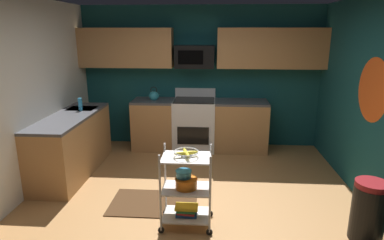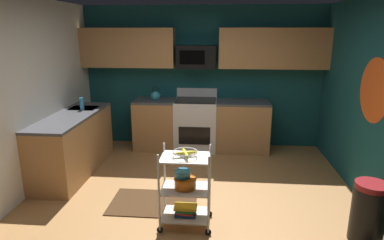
% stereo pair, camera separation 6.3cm
% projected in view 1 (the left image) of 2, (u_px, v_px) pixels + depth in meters
% --- Properties ---
extents(floor, '(4.40, 4.80, 0.04)m').
position_uv_depth(floor, '(191.00, 206.00, 4.25)').
color(floor, '#A87542').
rests_on(floor, ground).
extents(wall_back, '(4.52, 0.06, 2.60)m').
position_uv_depth(wall_back, '(201.00, 77.00, 6.25)').
color(wall_back, '#14474C').
rests_on(wall_back, ground).
extents(wall_left, '(0.06, 4.80, 2.60)m').
position_uv_depth(wall_left, '(10.00, 103.00, 4.06)').
color(wall_left, silver).
rests_on(wall_left, ground).
extents(wall_flower_decal, '(0.00, 0.80, 0.80)m').
position_uv_depth(wall_flower_decal, '(373.00, 90.00, 4.05)').
color(wall_flower_decal, '#E5591E').
extents(counter_run, '(3.43, 2.45, 0.92)m').
position_uv_depth(counter_run, '(150.00, 132.00, 5.70)').
color(counter_run, '#B27F4C').
rests_on(counter_run, ground).
extents(oven_range, '(0.76, 0.65, 1.10)m').
position_uv_depth(oven_range, '(194.00, 124.00, 6.15)').
color(oven_range, white).
rests_on(oven_range, ground).
extents(upper_cabinets, '(4.40, 0.33, 0.70)m').
position_uv_depth(upper_cabinets, '(202.00, 48.00, 5.91)').
color(upper_cabinets, '#B27F4C').
extents(microwave, '(0.70, 0.39, 0.40)m').
position_uv_depth(microwave, '(195.00, 57.00, 5.94)').
color(microwave, black).
extents(rolling_cart, '(0.60, 0.40, 0.91)m').
position_uv_depth(rolling_cart, '(186.00, 188.00, 3.69)').
color(rolling_cart, silver).
rests_on(rolling_cart, ground).
extents(fruit_bowl, '(0.27, 0.27, 0.07)m').
position_uv_depth(fruit_bowl, '(186.00, 153.00, 3.58)').
color(fruit_bowl, silver).
rests_on(fruit_bowl, rolling_cart).
extents(mixing_bowl_large, '(0.25, 0.25, 0.11)m').
position_uv_depth(mixing_bowl_large, '(186.00, 183.00, 3.68)').
color(mixing_bowl_large, orange).
rests_on(mixing_bowl_large, rolling_cart).
extents(mixing_bowl_small, '(0.18, 0.18, 0.08)m').
position_uv_depth(mixing_bowl_small, '(184.00, 174.00, 3.68)').
color(mixing_bowl_small, '#338CBF').
rests_on(mixing_bowl_small, rolling_cart).
extents(book_stack, '(0.26, 0.20, 0.11)m').
position_uv_depth(book_stack, '(187.00, 210.00, 3.76)').
color(book_stack, '#1E4C8C').
rests_on(book_stack, rolling_cart).
extents(kettle, '(0.21, 0.18, 0.26)m').
position_uv_depth(kettle, '(154.00, 96.00, 6.07)').
color(kettle, teal).
rests_on(kettle, counter_run).
extents(dish_soap_bottle, '(0.06, 0.06, 0.20)m').
position_uv_depth(dish_soap_bottle, '(80.00, 104.00, 5.27)').
color(dish_soap_bottle, '#2D8CBF').
rests_on(dish_soap_bottle, counter_run).
extents(trash_can, '(0.34, 0.42, 0.66)m').
position_uv_depth(trash_can, '(368.00, 211.00, 3.47)').
color(trash_can, black).
rests_on(trash_can, ground).
extents(floor_rug, '(1.10, 0.70, 0.01)m').
position_uv_depth(floor_rug, '(154.00, 203.00, 4.27)').
color(floor_rug, '#472D19').
rests_on(floor_rug, ground).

